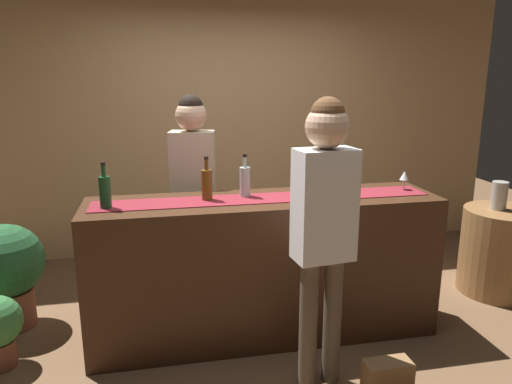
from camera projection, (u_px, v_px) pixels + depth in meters
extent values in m
plane|color=brown|center=(264.00, 332.00, 3.59)|extent=(10.00, 10.00, 0.00)
cube|color=tan|center=(225.00, 114.00, 5.05)|extent=(6.00, 0.12, 2.90)
cube|color=#3D2314|center=(264.00, 268.00, 3.46)|extent=(2.45, 0.60, 1.02)
cube|color=maroon|center=(265.00, 198.00, 3.34)|extent=(2.33, 0.28, 0.01)
cylinder|color=#B2C6C1|center=(245.00, 182.00, 3.37)|extent=(0.07, 0.07, 0.21)
cylinder|color=#B2C6C1|center=(245.00, 162.00, 3.33)|extent=(0.03, 0.03, 0.08)
cylinder|color=black|center=(245.00, 155.00, 3.32)|extent=(0.03, 0.03, 0.02)
cylinder|color=#194723|center=(105.00, 193.00, 3.07)|extent=(0.07, 0.07, 0.21)
cylinder|color=#194723|center=(103.00, 171.00, 3.03)|extent=(0.03, 0.03, 0.08)
cylinder|color=black|center=(103.00, 164.00, 3.02)|extent=(0.03, 0.03, 0.02)
cylinder|color=brown|center=(207.00, 185.00, 3.27)|extent=(0.07, 0.07, 0.21)
cylinder|color=brown|center=(206.00, 165.00, 3.24)|extent=(0.03, 0.03, 0.08)
cylinder|color=black|center=(206.00, 158.00, 3.23)|extent=(0.03, 0.03, 0.02)
cylinder|color=silver|center=(321.00, 198.00, 3.34)|extent=(0.06, 0.06, 0.00)
cylinder|color=silver|center=(322.00, 193.00, 3.33)|extent=(0.01, 0.01, 0.08)
cone|color=silver|center=(322.00, 183.00, 3.32)|extent=(0.07, 0.07, 0.06)
cylinder|color=silver|center=(403.00, 190.00, 3.58)|extent=(0.06, 0.06, 0.00)
cylinder|color=silver|center=(404.00, 185.00, 3.57)|extent=(0.01, 0.01, 0.08)
cone|color=silver|center=(404.00, 175.00, 3.56)|extent=(0.07, 0.07, 0.06)
cylinder|color=#26262B|center=(205.00, 257.00, 3.96)|extent=(0.11, 0.11, 0.80)
cylinder|color=#26262B|center=(186.00, 257.00, 3.96)|extent=(0.11, 0.11, 0.80)
cube|color=beige|center=(193.00, 172.00, 3.78)|extent=(0.37, 0.27, 0.63)
sphere|color=#DBAD89|center=(191.00, 115.00, 3.68)|extent=(0.24, 0.24, 0.24)
sphere|color=black|center=(191.00, 107.00, 3.66)|extent=(0.19, 0.19, 0.19)
cylinder|color=brown|center=(308.00, 324.00, 2.89)|extent=(0.11, 0.11, 0.82)
cylinder|color=brown|center=(332.00, 320.00, 2.94)|extent=(0.11, 0.11, 0.82)
cube|color=white|center=(324.00, 205.00, 2.74)|extent=(0.36, 0.24, 0.65)
sphere|color=#DBAD89|center=(327.00, 127.00, 2.63)|extent=(0.25, 0.25, 0.25)
sphere|color=brown|center=(328.00, 114.00, 2.62)|extent=(0.19, 0.19, 0.19)
cylinder|color=olive|center=(501.00, 251.00, 4.18)|extent=(0.68, 0.68, 0.74)
cylinder|color=#A8A399|center=(499.00, 196.00, 4.09)|extent=(0.13, 0.13, 0.24)
cylinder|color=brown|center=(12.00, 308.00, 3.64)|extent=(0.34, 0.34, 0.29)
sphere|color=#23562D|center=(5.00, 261.00, 3.55)|extent=(0.55, 0.55, 0.55)
cylinder|color=brown|center=(0.00, 354.00, 3.15)|extent=(0.20, 0.20, 0.18)
cube|color=olive|center=(387.00, 378.00, 2.86)|extent=(0.28, 0.14, 0.22)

